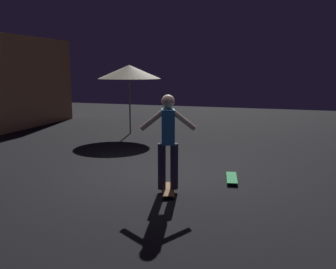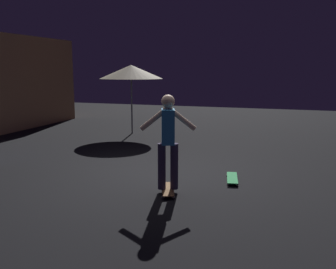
{
  "view_description": "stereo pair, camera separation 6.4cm",
  "coord_description": "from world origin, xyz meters",
  "px_view_note": "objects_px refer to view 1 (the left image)",
  "views": [
    {
      "loc": [
        -6.92,
        -2.35,
        2.17
      ],
      "look_at": [
        -0.96,
        -0.43,
        1.05
      ],
      "focal_mm": 39.3,
      "sensor_mm": 36.0,
      "label": 1
    },
    {
      "loc": [
        -6.9,
        -2.41,
        2.17
      ],
      "look_at": [
        -0.96,
        -0.43,
        1.05
      ],
      "focal_mm": 39.3,
      "sensor_mm": 36.0,
      "label": 2
    }
  ],
  "objects_px": {
    "patio_umbrella": "(129,72)",
    "skater": "(168,135)",
    "skateboard_ridden": "(168,189)",
    "skateboard_spare": "(232,178)"
  },
  "relations": [
    {
      "from": "skateboard_ridden",
      "to": "skateboard_spare",
      "type": "relative_size",
      "value": 1.0
    },
    {
      "from": "patio_umbrella",
      "to": "skateboard_ridden",
      "type": "height_order",
      "value": "patio_umbrella"
    },
    {
      "from": "skateboard_spare",
      "to": "skater",
      "type": "distance_m",
      "value": 1.74
    },
    {
      "from": "skater",
      "to": "skateboard_spare",
      "type": "bearing_deg",
      "value": -42.92
    },
    {
      "from": "patio_umbrella",
      "to": "skateboard_spare",
      "type": "relative_size",
      "value": 2.86
    },
    {
      "from": "patio_umbrella",
      "to": "skater",
      "type": "bearing_deg",
      "value": -150.24
    },
    {
      "from": "skateboard_ridden",
      "to": "skateboard_spare",
      "type": "height_order",
      "value": "same"
    },
    {
      "from": "skateboard_ridden",
      "to": "skater",
      "type": "bearing_deg",
      "value": 0.0
    },
    {
      "from": "patio_umbrella",
      "to": "skater",
      "type": "relative_size",
      "value": 1.38
    },
    {
      "from": "patio_umbrella",
      "to": "skater",
      "type": "xyz_separation_m",
      "value": [
        -5.41,
        -3.09,
        -1.04
      ]
    }
  ]
}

